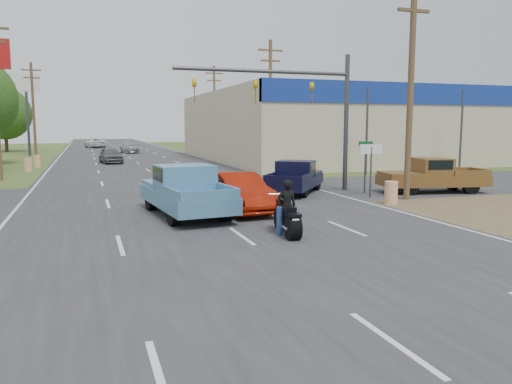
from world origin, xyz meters
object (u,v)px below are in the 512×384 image
object	(u,v)px
red_convertible	(238,193)
distant_car_grey	(111,155)
blue_pickup	(185,190)
distant_car_white	(95,143)
rider	(287,209)
navy_pickup	(296,177)
motorcycle	(287,219)
distant_car_silver	(130,147)
brown_pickup	(430,175)

from	to	relation	value
red_convertible	distant_car_grey	size ratio (longest dim) A/B	1.10
blue_pickup	distant_car_white	distance (m)	63.09
distant_car_white	blue_pickup	bearing A→B (deg)	83.67
distant_car_grey	rider	bearing A→B (deg)	-91.04
red_convertible	navy_pickup	world-z (taller)	navy_pickup
motorcycle	navy_pickup	size ratio (longest dim) A/B	0.47
distant_car_grey	distant_car_white	distance (m)	34.59
blue_pickup	navy_pickup	size ratio (longest dim) A/B	1.17
motorcycle	rider	bearing A→B (deg)	90.00
motorcycle	distant_car_silver	size ratio (longest dim) A/B	0.49
motorcycle	brown_pickup	size ratio (longest dim) A/B	0.43
red_convertible	distant_car_white	bearing A→B (deg)	89.14
red_convertible	brown_pickup	world-z (taller)	brown_pickup
red_convertible	motorcycle	size ratio (longest dim) A/B	1.93
red_convertible	distant_car_white	distance (m)	63.12
blue_pickup	red_convertible	bearing A→B (deg)	-3.74
motorcycle	distant_car_grey	distance (m)	33.27
motorcycle	distant_car_silver	bearing A→B (deg)	96.72
red_convertible	distant_car_grey	xyz separation A→B (m)	(-3.52, 28.39, -0.05)
navy_pickup	red_convertible	bearing A→B (deg)	-97.32
blue_pickup	distant_car_silver	xyz separation A→B (m)	(1.73, 46.09, -0.26)
navy_pickup	brown_pickup	world-z (taller)	brown_pickup
rider	blue_pickup	xyz separation A→B (m)	(-2.32, 4.53, 0.15)
red_convertible	rider	xyz separation A→B (m)	(0.17, -4.60, 0.06)
navy_pickup	distant_car_grey	size ratio (longest dim) A/B	1.21
blue_pickup	distant_car_white	world-z (taller)	blue_pickup
blue_pickup	brown_pickup	xyz separation A→B (m)	(13.02, 2.38, -0.08)
red_convertible	distant_car_silver	distance (m)	46.02
blue_pickup	brown_pickup	size ratio (longest dim) A/B	1.07
blue_pickup	brown_pickup	distance (m)	13.23
red_convertible	distant_car_white	xyz separation A→B (m)	(-4.26, 62.98, -0.00)
navy_pickup	distant_car_white	bearing A→B (deg)	135.86
red_convertible	distant_car_grey	distance (m)	28.61
rider	distant_car_silver	distance (m)	50.62
brown_pickup	distant_car_white	size ratio (longest dim) A/B	1.02
navy_pickup	brown_pickup	size ratio (longest dim) A/B	0.91
brown_pickup	distant_car_white	distance (m)	62.53
blue_pickup	distant_car_silver	distance (m)	46.12
red_convertible	motorcycle	world-z (taller)	red_convertible
distant_car_silver	distant_car_grey	bearing A→B (deg)	-101.83
red_convertible	distant_car_grey	bearing A→B (deg)	92.33
rider	distant_car_white	world-z (taller)	rider
blue_pickup	navy_pickup	bearing A→B (deg)	28.74
brown_pickup	distant_car_white	xyz separation A→B (m)	(-15.14, 60.67, -0.13)
red_convertible	brown_pickup	xyz separation A→B (m)	(10.88, 2.31, 0.13)
red_convertible	rider	bearing A→B (deg)	-92.56
distant_car_white	navy_pickup	bearing A→B (deg)	90.10
blue_pickup	distant_car_grey	size ratio (longest dim) A/B	1.42
distant_car_silver	distant_car_white	world-z (taller)	distant_car_white
rider	distant_car_white	xyz separation A→B (m)	(-4.44, 67.58, -0.06)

